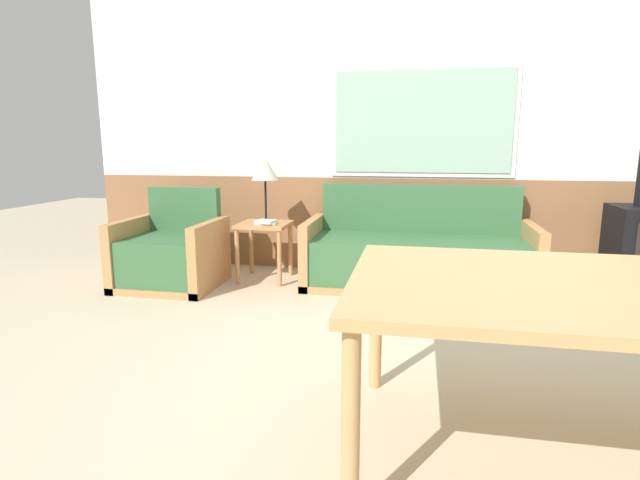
{
  "coord_description": "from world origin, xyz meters",
  "views": [
    {
      "loc": [
        -0.37,
        -2.12,
        1.22
      ],
      "look_at": [
        -1.03,
        1.24,
        0.55
      ],
      "focal_mm": 28.0,
      "sensor_mm": 36.0,
      "label": 1
    }
  ],
  "objects_px": {
    "armchair": "(171,256)",
    "side_table": "(264,235)",
    "couch": "(417,257)",
    "table_lamp": "(265,170)",
    "dining_table": "(630,301)"
  },
  "relations": [
    {
      "from": "side_table",
      "to": "table_lamp",
      "type": "xyz_separation_m",
      "value": [
        -0.0,
        0.08,
        0.57
      ]
    },
    {
      "from": "side_table",
      "to": "table_lamp",
      "type": "height_order",
      "value": "table_lamp"
    },
    {
      "from": "side_table",
      "to": "armchair",
      "type": "bearing_deg",
      "value": -154.58
    },
    {
      "from": "armchair",
      "to": "table_lamp",
      "type": "height_order",
      "value": "table_lamp"
    },
    {
      "from": "table_lamp",
      "to": "armchair",
      "type": "bearing_deg",
      "value": -149.68
    },
    {
      "from": "couch",
      "to": "side_table",
      "type": "relative_size",
      "value": 3.67
    },
    {
      "from": "table_lamp",
      "to": "dining_table",
      "type": "xyz_separation_m",
      "value": [
        2.1,
        -2.41,
        -0.32
      ]
    },
    {
      "from": "armchair",
      "to": "couch",
      "type": "bearing_deg",
      "value": -0.26
    },
    {
      "from": "table_lamp",
      "to": "dining_table",
      "type": "distance_m",
      "value": 3.21
    },
    {
      "from": "couch",
      "to": "side_table",
      "type": "bearing_deg",
      "value": -178.45
    },
    {
      "from": "table_lamp",
      "to": "dining_table",
      "type": "relative_size",
      "value": 0.29
    },
    {
      "from": "side_table",
      "to": "table_lamp",
      "type": "relative_size",
      "value": 0.9
    },
    {
      "from": "couch",
      "to": "armchair",
      "type": "bearing_deg",
      "value": -169.56
    },
    {
      "from": "side_table",
      "to": "table_lamp",
      "type": "distance_m",
      "value": 0.57
    },
    {
      "from": "armchair",
      "to": "side_table",
      "type": "bearing_deg",
      "value": 14.72
    }
  ]
}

